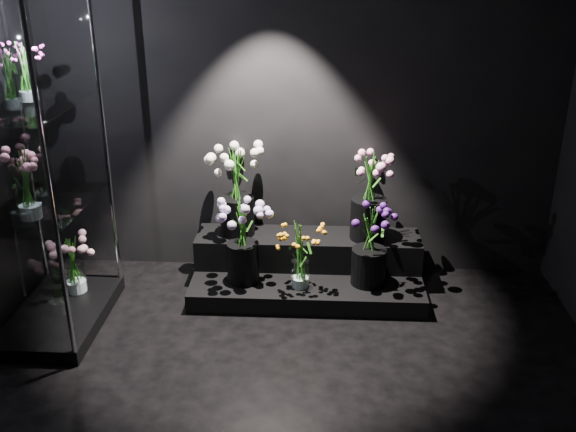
{
  "coord_description": "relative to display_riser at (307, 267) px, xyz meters",
  "views": [
    {
      "loc": [
        0.16,
        -2.82,
        2.47
      ],
      "look_at": [
        -0.05,
        1.2,
        0.78
      ],
      "focal_mm": 40.0,
      "sensor_mm": 36.0,
      "label": 1
    }
  ],
  "objects": [
    {
      "name": "bouquet_case_magenta",
      "position": [
        -1.79,
        -0.48,
        1.59
      ],
      "size": [
        0.24,
        0.24,
        0.38
      ],
      "rotation": [
        0.0,
        0.0,
        -0.17
      ],
      "color": "white",
      "rests_on": "display_case"
    },
    {
      "name": "bouquet_cream_roses",
      "position": [
        -0.55,
        0.11,
        0.63
      ],
      "size": [
        0.53,
        0.53,
        0.69
      ],
      "rotation": [
        0.0,
        0.0,
        -0.3
      ],
      "color": "black",
      "rests_on": "display_riser"
    },
    {
      "name": "bouquet_case_pink",
      "position": [
        -1.74,
        -0.82,
        0.97
      ],
      "size": [
        0.32,
        0.32,
        0.47
      ],
      "rotation": [
        0.0,
        0.0,
        -0.17
      ],
      "color": "white",
      "rests_on": "display_case"
    },
    {
      "name": "bouquet_case_base_pink",
      "position": [
        -1.71,
        -0.37,
        0.18
      ],
      "size": [
        0.44,
        0.44,
        0.44
      ],
      "rotation": [
        0.0,
        0.0,
        0.43
      ],
      "color": "white",
      "rests_on": "display_case"
    },
    {
      "name": "display_riser",
      "position": [
        0.0,
        0.0,
        0.0
      ],
      "size": [
        1.75,
        0.78,
        0.39
      ],
      "color": "black",
      "rests_on": "floor"
    },
    {
      "name": "wall_back",
      "position": [
        -0.08,
        0.35,
        1.24
      ],
      "size": [
        4.0,
        0.0,
        4.0
      ],
      "primitive_type": "plane",
      "rotation": [
        1.57,
        0.0,
        0.0
      ],
      "color": "black",
      "rests_on": "floor"
    },
    {
      "name": "bouquet_pink_roses",
      "position": [
        0.46,
        0.08,
        0.62
      ],
      "size": [
        0.42,
        0.42,
        0.68
      ],
      "rotation": [
        0.0,
        0.0,
        -0.1
      ],
      "color": "black",
      "rests_on": "display_riser"
    },
    {
      "name": "display_case",
      "position": [
        -1.75,
        -0.62,
        0.98
      ],
      "size": [
        0.62,
        1.04,
        2.28
      ],
      "color": "black",
      "rests_on": "floor"
    },
    {
      "name": "floor",
      "position": [
        -0.08,
        -1.65,
        -0.16
      ],
      "size": [
        4.0,
        4.0,
        0.0
      ],
      "primitive_type": "plane",
      "color": "black",
      "rests_on": "ground"
    },
    {
      "name": "bouquet_lilac",
      "position": [
        -0.48,
        -0.21,
        0.37
      ],
      "size": [
        0.4,
        0.4,
        0.65
      ],
      "rotation": [
        0.0,
        0.0,
        -0.06
      ],
      "color": "black",
      "rests_on": "display_riser"
    },
    {
      "name": "bouquet_orange_bells",
      "position": [
        -0.05,
        -0.28,
        0.25
      ],
      "size": [
        0.29,
        0.29,
        0.51
      ],
      "rotation": [
        0.0,
        0.0,
        0.13
      ],
      "color": "white",
      "rests_on": "display_riser"
    },
    {
      "name": "bouquet_purple",
      "position": [
        0.46,
        -0.2,
        0.33
      ],
      "size": [
        0.39,
        0.39,
        0.63
      ],
      "rotation": [
        0.0,
        0.0,
        -0.22
      ],
      "color": "black",
      "rests_on": "display_riser"
    }
  ]
}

